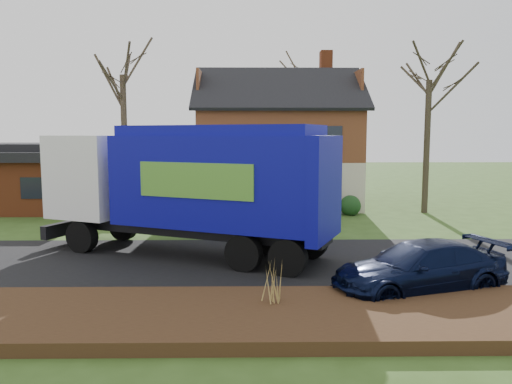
{
  "coord_description": "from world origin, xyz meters",
  "views": [
    {
      "loc": [
        0.3,
        -16.06,
        4.2
      ],
      "look_at": [
        0.56,
        2.5,
        2.06
      ],
      "focal_mm": 35.0,
      "sensor_mm": 36.0,
      "label": 1
    }
  ],
  "objects": [
    {
      "name": "tree_back",
      "position": [
        4.47,
        20.85,
        8.76
      ],
      "size": [
        3.32,
        3.32,
        10.51
      ],
      "color": "#443729",
      "rests_on": "ground"
    },
    {
      "name": "ground",
      "position": [
        0.0,
        0.0,
        0.0
      ],
      "size": [
        120.0,
        120.0,
        0.0
      ],
      "primitive_type": "plane",
      "color": "#304A18",
      "rests_on": "ground"
    },
    {
      "name": "main_house",
      "position": [
        1.49,
        13.91,
        4.03
      ],
      "size": [
        12.95,
        8.95,
        9.26
      ],
      "color": "beige",
      "rests_on": "ground"
    },
    {
      "name": "tree_front_east",
      "position": [
        9.78,
        10.49,
        8.19
      ],
      "size": [
        3.63,
        3.63,
        10.08
      ],
      "color": "#3B3223",
      "rests_on": "ground"
    },
    {
      "name": "navy_wagon",
      "position": [
        4.75,
        -3.35,
        0.7
      ],
      "size": [
        5.16,
        3.32,
        1.39
      ],
      "primitive_type": "imported",
      "rotation": [
        0.0,
        0.0,
        -1.26
      ],
      "color": "black",
      "rests_on": "ground"
    },
    {
      "name": "tree_front_west",
      "position": [
        -5.85,
        8.75,
        8.13
      ],
      "size": [
        3.32,
        3.32,
        9.86
      ],
      "color": "#3F3326",
      "rests_on": "ground"
    },
    {
      "name": "ranch_house",
      "position": [
        -12.0,
        13.0,
        1.81
      ],
      "size": [
        9.8,
        8.2,
        3.7
      ],
      "color": "#994421",
      "rests_on": "ground"
    },
    {
      "name": "silver_sedan",
      "position": [
        -1.36,
        5.21,
        0.73
      ],
      "size": [
        4.7,
        3.16,
        1.46
      ],
      "primitive_type": "imported",
      "rotation": [
        0.0,
        0.0,
        1.17
      ],
      "color": "#B6B8BF",
      "rests_on": "ground"
    },
    {
      "name": "garbage_truck",
      "position": [
        -1.69,
        1.03,
        2.59
      ],
      "size": [
        10.74,
        6.79,
        4.5
      ],
      "rotation": [
        0.0,
        0.0,
        -0.41
      ],
      "color": "black",
      "rests_on": "ground"
    },
    {
      "name": "mulch_verge",
      "position": [
        0.0,
        -5.3,
        0.15
      ],
      "size": [
        80.0,
        3.5,
        0.3
      ],
      "primitive_type": "cube",
      "color": "#311D10",
      "rests_on": "ground"
    },
    {
      "name": "grass_clump_mid",
      "position": [
        0.85,
        -4.81,
        0.77
      ],
      "size": [
        0.34,
        0.28,
        0.95
      ],
      "color": "#A58948",
      "rests_on": "mulch_verge"
    },
    {
      "name": "road",
      "position": [
        0.0,
        0.0,
        0.01
      ],
      "size": [
        80.0,
        7.0,
        0.02
      ],
      "primitive_type": "cube",
      "color": "black",
      "rests_on": "ground"
    }
  ]
}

